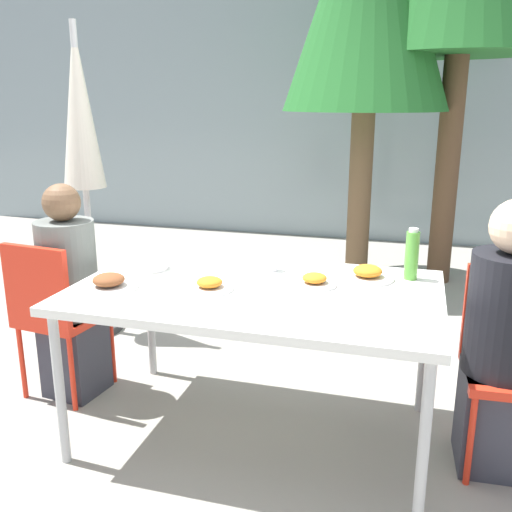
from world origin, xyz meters
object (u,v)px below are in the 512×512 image
(chair_right, at_px, (511,352))
(person_right, at_px, (504,346))
(person_left, at_px, (70,297))
(chair_left, at_px, (53,308))
(drinking_cup, at_px, (272,261))
(bottle, at_px, (412,255))
(salad_bowl, at_px, (151,264))
(closed_umbrella, at_px, (81,127))

(chair_right, bearing_deg, person_right, 57.98)
(person_left, relative_size, person_right, 0.97)
(chair_left, xyz_separation_m, person_left, (0.06, 0.07, 0.04))
(chair_left, xyz_separation_m, drinking_cup, (1.14, 0.22, 0.29))
(chair_left, height_order, person_left, person_left)
(chair_left, bearing_deg, person_left, 57.98)
(chair_left, distance_m, bottle, 1.87)
(person_left, distance_m, drinking_cup, 1.12)
(person_left, height_order, chair_right, person_left)
(bottle, height_order, salad_bowl, bottle)
(chair_left, bearing_deg, closed_umbrella, 116.46)
(chair_left, bearing_deg, person_right, 6.95)
(salad_bowl, bearing_deg, drinking_cup, 13.57)
(chair_right, height_order, closed_umbrella, closed_umbrella)
(bottle, bearing_deg, drinking_cup, -175.77)
(bottle, distance_m, salad_bowl, 1.28)
(chair_right, relative_size, person_right, 0.73)
(drinking_cup, bearing_deg, chair_right, -7.00)
(bottle, xyz_separation_m, drinking_cup, (-0.67, -0.05, -0.07))
(person_left, relative_size, chair_right, 1.33)
(drinking_cup, bearing_deg, salad_bowl, -166.43)
(chair_left, relative_size, person_right, 0.73)
(person_left, relative_size, closed_umbrella, 0.57)
(person_left, bearing_deg, chair_left, -122.02)
(closed_umbrella, bearing_deg, chair_left, -70.53)
(person_right, relative_size, drinking_cup, 12.61)
(chair_left, distance_m, closed_umbrella, 1.30)
(closed_umbrella, xyz_separation_m, salad_bowl, (0.86, -0.81, -0.63))
(person_right, bearing_deg, salad_bowl, -5.70)
(closed_umbrella, height_order, drinking_cup, closed_umbrella)
(chair_right, bearing_deg, person_left, -2.85)
(chair_left, distance_m, salad_bowl, 0.62)
(chair_left, relative_size, chair_right, 1.00)
(closed_umbrella, bearing_deg, drinking_cup, -24.73)
(chair_left, xyz_separation_m, person_right, (2.22, -0.00, 0.06))
(chair_left, relative_size, person_left, 0.75)
(person_right, xyz_separation_m, closed_umbrella, (-2.53, 0.89, 0.83))
(bottle, relative_size, drinking_cup, 2.60)
(chair_left, bearing_deg, bottle, 15.40)
(person_right, height_order, salad_bowl, person_right)
(closed_umbrella, xyz_separation_m, bottle, (2.13, -0.62, -0.53))
(chair_right, relative_size, drinking_cup, 9.17)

